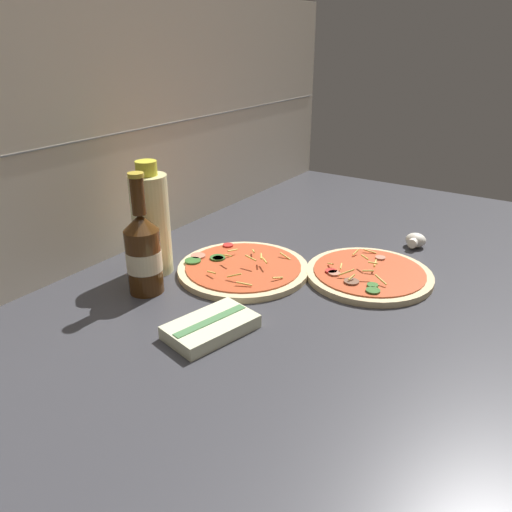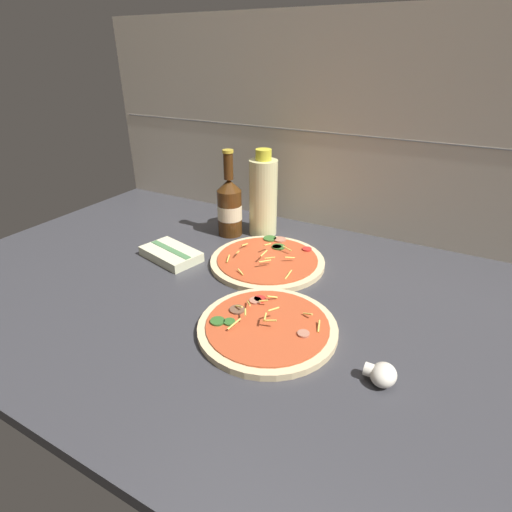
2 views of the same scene
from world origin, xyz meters
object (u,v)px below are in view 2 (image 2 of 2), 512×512
(beer_bottle, at_px, (230,206))
(pizza_near, at_px, (267,327))
(dish_towel, at_px, (171,254))
(oil_bottle, at_px, (263,196))
(pizza_far, at_px, (268,261))
(mushroom_left, at_px, (382,374))

(beer_bottle, bearing_deg, pizza_near, -49.00)
(beer_bottle, relative_size, dish_towel, 1.42)
(oil_bottle, relative_size, dish_towel, 1.42)
(pizza_far, distance_m, mushroom_left, 0.44)
(beer_bottle, xyz_separation_m, oil_bottle, (0.08, 0.05, 0.03))
(mushroom_left, distance_m, dish_towel, 0.60)
(oil_bottle, xyz_separation_m, dish_towel, (-0.13, -0.26, -0.10))
(beer_bottle, height_order, oil_bottle, same)
(beer_bottle, height_order, dish_towel, beer_bottle)
(oil_bottle, xyz_separation_m, mushroom_left, (0.45, -0.43, -0.09))
(beer_bottle, relative_size, mushroom_left, 4.73)
(pizza_far, bearing_deg, pizza_near, -62.58)
(pizza_far, bearing_deg, oil_bottle, 121.71)
(beer_bottle, xyz_separation_m, dish_towel, (-0.05, -0.20, -0.07))
(mushroom_left, bearing_deg, pizza_near, 172.32)
(beer_bottle, distance_m, mushroom_left, 0.65)
(oil_bottle, bearing_deg, dish_towel, -116.69)
(pizza_near, height_order, dish_towel, pizza_near)
(pizza_near, relative_size, dish_towel, 1.56)
(pizza_far, distance_m, dish_towel, 0.25)
(oil_bottle, bearing_deg, pizza_near, -60.79)
(pizza_near, bearing_deg, dish_towel, 157.72)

